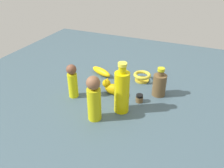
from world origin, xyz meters
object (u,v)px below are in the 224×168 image
nail_polish_jar (139,98)px  bottle_tall (122,91)px  person_figure_child (94,99)px  person_figure_adult (72,81)px  bowl (142,76)px  bottle_short (159,84)px  banana (101,72)px  cat_figurine (112,88)px

nail_polish_jar → bottle_tall: bearing=-29.0°
bottle_tall → person_figure_child: bottle_tall is taller
bottle_tall → person_figure_adult: bearing=-93.7°
person_figure_adult → bowl: bearing=137.0°
bowl → person_figure_adult: 0.45m
person_figure_adult → bottle_short: 0.49m
bottle_tall → bowl: (-0.35, 0.01, -0.09)m
bottle_short → bowl: bearing=-132.2°
bottle_tall → person_figure_child: bearing=-40.7°
bottle_tall → person_figure_adult: size_ratio=1.37×
bowl → banana: bowl is taller
bottle_tall → nail_polish_jar: size_ratio=6.06×
person_figure_child → banana: (-0.43, -0.17, -0.09)m
bowl → bottle_short: bearing=47.8°
person_figure_adult → nail_polish_jar: bearing=104.5°
person_figure_child → bowl: 0.48m
bottle_tall → banana: bearing=-139.9°
bowl → nail_polish_jar: (0.24, 0.06, -0.01)m
bottle_tall → person_figure_child: size_ratio=1.15×
bottle_tall → nail_polish_jar: bearing=151.0°
bowl → cat_figurine: bearing=-27.5°
person_figure_child → cat_figurine: bearing=-177.9°
bottle_tall → bottle_short: size_ratio=1.59×
cat_figurine → bowl: (-0.22, 0.11, -0.01)m
person_figure_adult → banana: size_ratio=1.17×
cat_figurine → bowl: size_ratio=1.34×
person_figure_adult → banana: person_figure_adult is taller
person_figure_child → person_figure_adult: person_figure_child is taller
nail_polish_jar → bottle_short: bearing=144.6°
bottle_tall → banana: bottle_tall is taller
bottle_tall → nail_polish_jar: bottle_tall is taller
bowl → person_figure_adult: person_figure_adult is taller
person_figure_child → nail_polish_jar: 0.29m
person_figure_child → banana: 0.48m
bottle_tall → bottle_short: bottle_tall is taller
person_figure_adult → cat_figurine: bearing=119.9°
person_figure_adult → person_figure_child: bearing=56.8°
person_figure_child → nail_polish_jar: size_ratio=5.25×
cat_figurine → bottle_short: size_ratio=0.87×
banana → bottle_tall: bearing=153.9°
cat_figurine → bottle_short: 0.27m
person_figure_adult → bottle_short: size_ratio=1.16×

